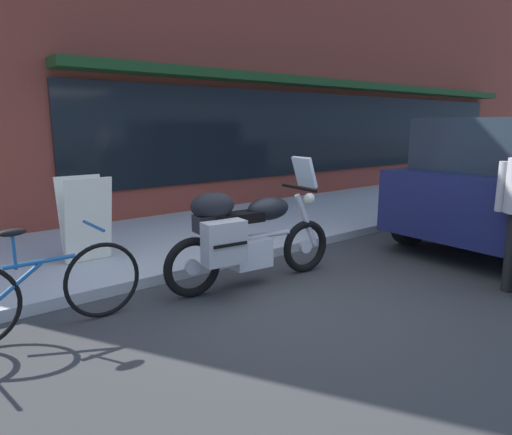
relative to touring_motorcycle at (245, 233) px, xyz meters
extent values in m
plane|color=#353535|center=(0.17, -0.61, -0.60)|extent=(80.00, 80.00, 0.00)
cube|color=brown|center=(5.96, 3.87, 2.57)|extent=(19.57, 0.35, 6.34)
cube|color=black|center=(5.96, 3.66, 0.95)|extent=(13.70, 0.06, 1.80)
cube|color=#1E471E|center=(5.96, 3.44, 2.05)|extent=(13.70, 0.60, 0.16)
cube|color=#B0B0B0|center=(9.17, 2.16, -0.54)|extent=(30.00, 3.06, 0.12)
torus|color=black|center=(0.87, -0.06, -0.28)|extent=(0.64, 0.16, 0.64)
cylinder|color=silver|center=(0.87, -0.06, -0.28)|extent=(0.17, 0.08, 0.16)
torus|color=black|center=(-0.61, 0.10, -0.28)|extent=(0.64, 0.16, 0.64)
cylinder|color=silver|center=(-0.61, 0.10, -0.28)|extent=(0.17, 0.08, 0.16)
cube|color=silver|center=(0.08, 0.02, -0.23)|extent=(0.47, 0.35, 0.32)
cylinder|color=silver|center=(0.13, 0.02, -0.06)|extent=(0.97, 0.16, 0.06)
ellipsoid|color=black|center=(0.33, 0.00, 0.24)|extent=(0.55, 0.33, 0.26)
cube|color=black|center=(-0.09, 0.04, 0.18)|extent=(0.62, 0.30, 0.11)
cube|color=black|center=(-0.41, 0.08, 0.16)|extent=(0.30, 0.25, 0.18)
cylinder|color=silver|center=(0.87, -0.06, 0.04)|extent=(0.35, 0.11, 0.67)
cylinder|color=black|center=(0.75, -0.05, 0.44)|extent=(0.10, 0.62, 0.04)
cube|color=silver|center=(0.83, -0.06, 0.62)|extent=(0.18, 0.33, 0.35)
sphere|color=#EAEACC|center=(0.91, -0.06, 0.30)|extent=(0.14, 0.14, 0.14)
cube|color=#A9A9A9|center=(-0.39, -0.17, 0.00)|extent=(0.46, 0.25, 0.44)
cube|color=black|center=(-0.39, -0.28, 0.00)|extent=(0.37, 0.06, 0.03)
ellipsoid|color=black|center=(-0.36, 0.07, 0.34)|extent=(0.51, 0.37, 0.28)
torus|color=black|center=(-1.51, 0.19, -0.25)|extent=(0.71, 0.05, 0.71)
cylinder|color=#1E5999|center=(-2.02, 0.19, 0.03)|extent=(0.57, 0.04, 0.04)
cylinder|color=#1E5999|center=(-2.23, 0.19, -0.13)|extent=(0.44, 0.04, 0.33)
cylinder|color=#1E5999|center=(-2.21, 0.19, 0.15)|extent=(0.03, 0.03, 0.30)
ellipsoid|color=black|center=(-2.21, 0.19, 0.31)|extent=(0.22, 0.10, 0.06)
cylinder|color=#1E5999|center=(-1.56, 0.19, 0.27)|extent=(0.03, 0.48, 0.03)
cylinder|color=black|center=(5.98, -0.26, -0.27)|extent=(0.67, 0.25, 0.66)
cylinder|color=black|center=(3.02, -0.11, -0.27)|extent=(0.67, 0.25, 0.66)
cylinder|color=black|center=(2.11, -1.90, -0.16)|extent=(0.14, 0.14, 0.88)
cylinder|color=#9E9EA3|center=(2.04, -1.75, 0.52)|extent=(0.10, 0.10, 0.53)
cube|color=silver|center=(-1.14, 1.57, 0.04)|extent=(0.55, 0.21, 1.03)
cube|color=silver|center=(-1.14, 1.79, 0.04)|extent=(0.55, 0.21, 1.03)
camera|label=1|loc=(-2.91, -3.78, 1.17)|focal=31.83mm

